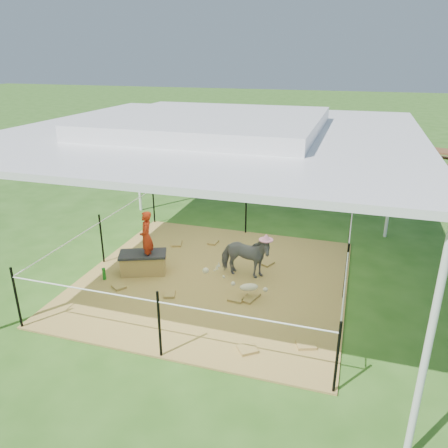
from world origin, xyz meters
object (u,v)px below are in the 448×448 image
(woman, at_px, (146,232))
(trash_barrel, at_px, (409,186))
(straw_bale, at_px, (143,264))
(picnic_table_far, at_px, (435,162))
(pony, at_px, (245,257))
(picnic_table_near, at_px, (338,164))
(foal, at_px, (249,286))
(green_bottle, at_px, (104,274))
(distant_person, at_px, (369,159))

(woman, distance_m, trash_barrel, 7.69)
(straw_bale, bearing_deg, picnic_table_far, 57.25)
(pony, relative_size, trash_barrel, 1.05)
(picnic_table_far, bearing_deg, picnic_table_near, -137.10)
(straw_bale, distance_m, foal, 2.10)
(foal, bearing_deg, pony, 85.58)
(green_bottle, xyz_separation_m, trash_barrel, (5.51, 6.40, 0.31))
(straw_bale, relative_size, picnic_table_near, 0.41)
(trash_barrel, bearing_deg, woman, -129.22)
(foal, relative_size, picnic_table_near, 0.45)
(woman, height_order, foal, woman)
(green_bottle, relative_size, trash_barrel, 0.25)
(green_bottle, relative_size, distant_person, 0.17)
(trash_barrel, height_order, distant_person, distant_person)
(trash_barrel, distance_m, distant_person, 2.41)
(woman, xyz_separation_m, pony, (1.72, 0.40, -0.43))
(foal, height_order, distant_person, distant_person)
(woman, xyz_separation_m, picnic_table_far, (5.94, 9.39, -0.44))
(picnic_table_far, bearing_deg, foal, -90.14)
(pony, bearing_deg, green_bottle, 109.92)
(woman, distance_m, pony, 1.81)
(green_bottle, bearing_deg, picnic_table_far, 56.19)
(trash_barrel, bearing_deg, picnic_table_near, 131.76)
(foal, bearing_deg, picnic_table_far, 43.84)
(straw_bale, xyz_separation_m, foal, (2.07, -0.33, 0.07))
(foal, xyz_separation_m, picnic_table_far, (3.97, 9.72, 0.14))
(green_bottle, xyz_separation_m, picnic_table_near, (3.49, 8.66, 0.27))
(straw_bale, distance_m, woman, 0.66)
(pony, bearing_deg, trash_barrel, -29.27)
(trash_barrel, relative_size, distant_person, 0.69)
(green_bottle, height_order, trash_barrel, trash_barrel)
(pony, height_order, distant_person, distant_person)
(straw_bale, height_order, picnic_table_far, picnic_table_far)
(foal, height_order, picnic_table_far, picnic_table_far)
(picnic_table_near, height_order, distant_person, distant_person)
(straw_bale, distance_m, trash_barrel, 7.75)
(foal, height_order, picnic_table_near, picnic_table_near)
(woman, distance_m, green_bottle, 1.07)
(green_bottle, bearing_deg, foal, 2.60)
(pony, bearing_deg, foal, -160.23)
(pony, height_order, picnic_table_near, pony)
(straw_bale, height_order, trash_barrel, trash_barrel)
(green_bottle, height_order, picnic_table_near, picnic_table_near)
(green_bottle, height_order, distant_person, distant_person)
(picnic_table_near, bearing_deg, pony, -83.47)
(pony, xyz_separation_m, foal, (0.26, -0.73, -0.16))
(woman, xyz_separation_m, picnic_table_near, (2.84, 8.21, -0.45))
(picnic_table_near, bearing_deg, straw_bale, -94.98)
(picnic_table_far, distance_m, distant_person, 2.49)
(foal, distance_m, picnic_table_near, 8.58)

